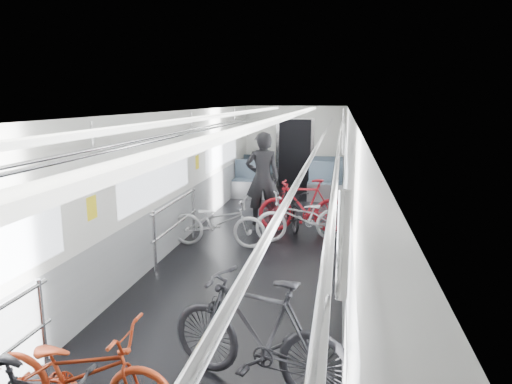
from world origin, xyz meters
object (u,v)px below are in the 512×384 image
bike_right_near (258,332)px  bike_right_mid (302,217)px  bike_left_near (78,372)px  person_seated (262,164)px  bike_aisle (291,208)px  bike_left_far (218,222)px  person_standing (263,178)px  bike_right_far (304,206)px

bike_right_near → bike_right_mid: bike_right_near is taller
bike_left_near → person_seated: bearing=0.9°
bike_aisle → bike_left_far: bearing=-143.3°
bike_aisle → bike_left_near: bearing=-116.7°
person_standing → person_seated: size_ratio=1.23×
bike_right_far → bike_right_near: bearing=-5.1°
bike_left_far → bike_right_mid: bike_right_mid is taller
bike_right_far → person_seated: bearing=-164.1°
bike_left_near → person_standing: 6.27m
bike_left_far → bike_right_near: (1.44, -3.89, 0.10)m
bike_left_near → bike_right_near: size_ratio=0.90×
bike_right_near → person_standing: size_ratio=0.94×
bike_right_near → person_standing: (-0.92, 5.54, 0.43)m
bike_left_far → person_seated: person_seated is taller
bike_right_far → bike_aisle: bearing=-146.6°
bike_right_mid → bike_right_far: (-0.02, 0.60, 0.08)m
person_standing → bike_right_mid: bearing=115.1°
bike_aisle → person_seated: (-1.25, 3.58, 0.39)m
bike_left_far → person_seated: 5.13m
bike_right_near → bike_right_far: (-0.02, 5.09, -0.01)m
bike_left_far → person_seated: size_ratio=1.09×
bike_right_near → person_seated: size_ratio=1.15×
bike_left_near → bike_right_near: 1.53m
bike_right_far → person_seated: person_seated is taller
person_standing → person_seated: 3.53m
bike_left_far → bike_right_far: size_ratio=0.97×
bike_right_far → bike_right_mid: bearing=-3.5°
bike_left_near → bike_aisle: size_ratio=1.08×
bike_right_mid → person_standing: (-0.92, 1.04, 0.52)m
bike_left_far → person_standing: bearing=-17.7°
bike_right_far → bike_aisle: bike_right_far is taller
bike_right_far → person_standing: (-0.90, 0.44, 0.44)m
bike_right_mid → bike_aisle: 0.99m
bike_right_mid → bike_right_near: bearing=-19.2°
bike_right_far → person_seated: 4.21m
bike_aisle → bike_right_far: bearing=-68.2°
bike_right_near → bike_aisle: (-0.29, 5.44, -0.15)m
bike_left_far → person_seated: bearing=0.8°
bike_aisle → person_standing: size_ratio=0.78×
bike_right_mid → bike_aisle: (-0.29, 0.94, -0.05)m
bike_left_near → person_standing: (0.43, 6.23, 0.54)m
bike_right_near → bike_right_mid: (-0.00, 4.49, -0.09)m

